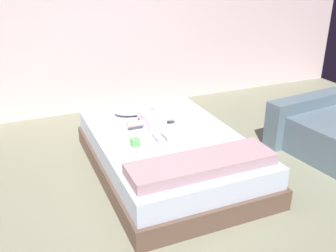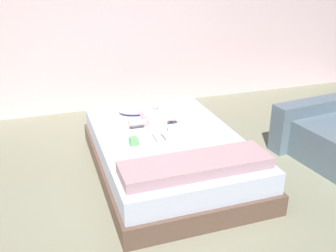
% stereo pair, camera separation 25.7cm
% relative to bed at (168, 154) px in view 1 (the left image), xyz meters
% --- Properties ---
extents(ground_plane, '(8.00, 8.00, 0.00)m').
position_rel_bed_xyz_m(ground_plane, '(-0.26, -1.03, -0.18)').
color(ground_plane, gray).
extents(wall_behind_bed, '(8.00, 0.12, 2.67)m').
position_rel_bed_xyz_m(wall_behind_bed, '(-0.26, 1.97, 1.15)').
color(wall_behind_bed, silver).
rests_on(wall_behind_bed, ground_plane).
extents(bed, '(1.34, 2.00, 0.37)m').
position_rel_bed_xyz_m(bed, '(0.00, 0.00, 0.00)').
color(bed, brown).
rests_on(bed, ground_plane).
extents(pillow, '(0.45, 0.26, 0.11)m').
position_rel_bed_xyz_m(pillow, '(-0.11, 0.66, 0.25)').
color(pillow, silver).
rests_on(pillow, bed).
extents(baby, '(0.49, 0.63, 0.17)m').
position_rel_bed_xyz_m(baby, '(-0.08, 0.25, 0.26)').
color(baby, white).
rests_on(baby, bed).
extents(toothbrush, '(0.07, 0.16, 0.02)m').
position_rel_bed_xyz_m(toothbrush, '(0.11, 0.37, 0.20)').
color(toothbrush, '#3892DC').
rests_on(toothbrush, bed).
extents(blanket, '(1.20, 0.36, 0.09)m').
position_rel_bed_xyz_m(blanket, '(-0.00, -0.68, 0.24)').
color(blanket, '#AA888F').
rests_on(blanket, bed).
extents(toy_block, '(0.07, 0.07, 0.07)m').
position_rel_bed_xyz_m(toy_block, '(-0.35, -0.08, 0.23)').
color(toy_block, '#66B462').
rests_on(toy_block, bed).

